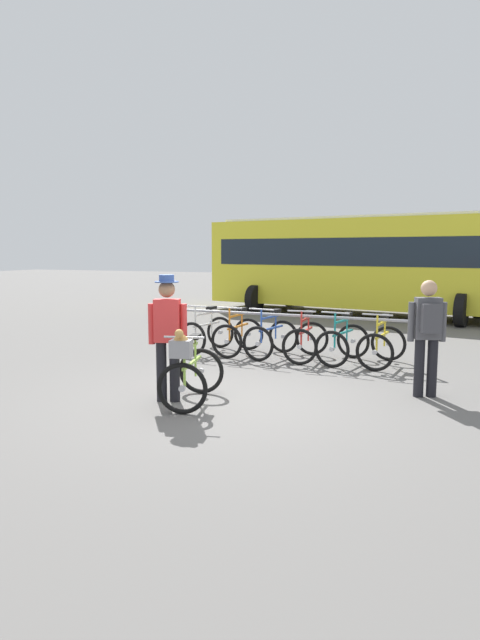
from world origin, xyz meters
TOP-DOWN VIEW (x-y plane):
  - ground_plane at (0.00, 0.00)m, footprint 80.00×80.00m
  - bike_rack_rail at (-0.04, 3.02)m, footprint 4.61×0.19m
  - racked_bike_white at (-1.89, 3.25)m, footprint 0.81×1.20m
  - racked_bike_orange at (-1.19, 3.23)m, footprint 0.70×1.12m
  - racked_bike_blue at (-0.49, 3.21)m, footprint 0.83×1.17m
  - racked_bike_red at (0.21, 3.19)m, footprint 0.71×1.14m
  - racked_bike_teal at (0.91, 3.17)m, footprint 0.84×1.18m
  - racked_bike_yellow at (1.61, 3.16)m, footprint 0.76×1.17m
  - featured_bicycle at (-0.37, -0.40)m, footprint 0.88×1.25m
  - person_with_featured_bike at (-0.75, -0.30)m, footprint 0.51×0.32m
  - pedestrian_with_backpack at (2.48, 1.26)m, footprint 0.50×0.41m
  - bus_distant at (-0.12, 10.97)m, footprint 10.29×4.59m

SIDE VIEW (x-z plane):
  - ground_plane at x=0.00m, z-range 0.00..0.00m
  - racked_bike_red at x=0.21m, z-range -0.12..0.86m
  - racked_bike_teal at x=0.91m, z-range -0.12..0.85m
  - racked_bike_white at x=-1.89m, z-range -0.12..0.86m
  - racked_bike_yellow at x=1.61m, z-range -0.12..0.86m
  - racked_bike_orange at x=-1.19m, z-range -0.12..0.85m
  - racked_bike_blue at x=-0.49m, z-range -0.12..0.85m
  - featured_bicycle at x=-0.37m, z-range -0.06..1.03m
  - bike_rack_rail at x=-0.04m, z-range 0.26..1.14m
  - pedestrian_with_backpack at x=2.48m, z-range 0.12..1.76m
  - person_with_featured_bike at x=-0.75m, z-range 0.09..1.81m
  - bus_distant at x=-0.12m, z-range 0.20..3.28m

